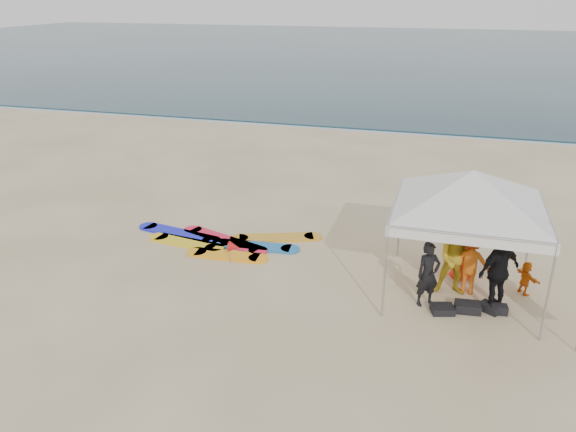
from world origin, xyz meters
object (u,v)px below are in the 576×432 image
(person_orange_a, at_px, (471,262))
(surfboard_spread, at_px, (224,242))
(marker_pennant, at_px, (234,247))
(person_black_a, at_px, (428,274))
(canopy_tent, at_px, (474,171))
(person_seated, at_px, (526,278))
(person_yellow, at_px, (457,258))
(person_black_b, at_px, (499,270))
(person_orange_b, at_px, (464,247))

(person_orange_a, height_order, surfboard_spread, person_orange_a)
(marker_pennant, bearing_deg, surfboard_spread, 123.51)
(person_black_a, bearing_deg, canopy_tent, 16.99)
(person_black_a, relative_size, canopy_tent, 0.33)
(person_seated, bearing_deg, person_orange_a, 69.73)
(person_yellow, bearing_deg, person_orange_a, 20.96)
(person_seated, xyz_separation_m, marker_pennant, (-7.23, -0.49, 0.08))
(person_seated, bearing_deg, surfboard_spread, 51.73)
(person_black_b, bearing_deg, person_seated, -170.90)
(person_yellow, bearing_deg, marker_pennant, 174.85)
(person_orange_a, bearing_deg, marker_pennant, 6.62)
(person_black_a, height_order, marker_pennant, person_black_a)
(surfboard_spread, bearing_deg, marker_pennant, -56.49)
(person_black_b, bearing_deg, person_orange_a, -86.09)
(person_black_a, height_order, person_yellow, person_yellow)
(canopy_tent, bearing_deg, person_seated, 12.33)
(person_black_a, relative_size, surfboard_spread, 0.30)
(person_orange_a, distance_m, person_seated, 1.39)
(person_black_b, distance_m, surfboard_spread, 7.50)
(person_orange_a, bearing_deg, person_seated, -162.00)
(surfboard_spread, bearing_deg, person_seated, -4.87)
(canopy_tent, distance_m, marker_pennant, 6.28)
(person_black_a, bearing_deg, person_orange_b, 32.42)
(person_orange_a, bearing_deg, person_orange_b, -73.31)
(person_black_a, height_order, person_seated, person_black_a)
(person_orange_b, bearing_deg, marker_pennant, -25.09)
(canopy_tent, bearing_deg, person_orange_a, 6.65)
(person_seated, height_order, marker_pennant, person_seated)
(person_yellow, height_order, canopy_tent, canopy_tent)
(person_black_b, distance_m, person_seated, 1.25)
(person_yellow, distance_m, person_seated, 1.78)
(person_seated, bearing_deg, person_orange_b, 40.10)
(person_seated, height_order, surfboard_spread, person_seated)
(person_orange_a, bearing_deg, surfboard_spread, -3.51)
(canopy_tent, bearing_deg, surfboard_spread, 171.21)
(person_orange_a, xyz_separation_m, surfboard_spread, (-6.70, 0.98, -0.76))
(person_black_b, distance_m, marker_pennant, 6.53)
(person_orange_b, bearing_deg, surfboard_spread, -36.31)
(person_yellow, bearing_deg, person_seated, 10.63)
(person_seated, distance_m, marker_pennant, 7.24)
(person_black_a, xyz_separation_m, marker_pennant, (-4.99, 0.68, -0.28))
(person_yellow, distance_m, person_orange_a, 0.40)
(person_seated, relative_size, surfboard_spread, 0.16)
(person_black_a, bearing_deg, person_yellow, 17.73)
(person_black_b, xyz_separation_m, person_seated, (0.72, 0.88, -0.53))
(canopy_tent, bearing_deg, person_black_b, -35.57)
(person_black_b, bearing_deg, person_orange_b, -102.13)
(person_seated, distance_m, surfboard_spread, 8.04)
(person_black_a, distance_m, person_yellow, 0.94)
(canopy_tent, bearing_deg, person_yellow, -134.80)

